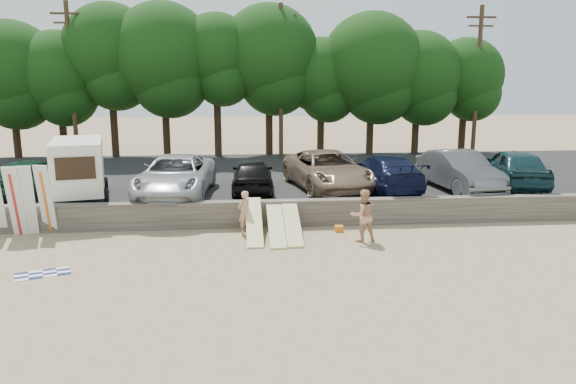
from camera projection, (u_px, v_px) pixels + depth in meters
The scene contains 24 objects.
ground at pixel (258, 251), 18.41m from camera, with size 120.00×120.00×0.00m, color tan.
seawall at pixel (255, 214), 21.23m from camera, with size 44.00×0.50×1.00m, color #6B6356.
parking_lot at pixel (250, 181), 28.57m from camera, with size 44.00×14.50×0.70m, color #282828.
treeline at pixel (232, 64), 34.02m from camera, with size 33.23×6.75×9.23m.
utility_poles at pixel (281, 78), 33.06m from camera, with size 25.80×0.26×9.00m.
box_trailer at pixel (78, 166), 22.59m from camera, with size 2.78×4.09×2.40m.
car_1 at pixel (30, 176), 23.51m from camera, with size 1.84×4.57×1.56m, color #153B26.
car_2 at pixel (175, 176), 23.25m from camera, with size 2.78×6.02×1.67m, color #B2B2B7.
car_3 at pixel (253, 175), 24.03m from camera, with size 1.73×4.29×1.46m, color black.
car_4 at pixel (328, 170), 24.71m from camera, with size 2.77×6.00×1.67m, color #866C55.
car_5 at pixel (384, 172), 24.50m from camera, with size 2.16×5.30×1.54m, color black.
car_6 at pixel (459, 171), 24.45m from camera, with size 1.79×5.15×1.70m, color #505255.
car_7 at pixel (514, 168), 24.98m from camera, with size 2.08×5.17×1.76m, color #143238.
surfboard_upright_2 at pixel (15, 201), 19.76m from camera, with size 0.50×0.06×2.60m, color white.
surfboard_upright_3 at pixel (27, 201), 19.86m from camera, with size 0.50×0.06×2.60m, color white.
surfboard_upright_4 at pixel (46, 200), 20.03m from camera, with size 0.50×0.06×2.60m, color white.
surfboard_low_0 at pixel (254, 222), 19.83m from camera, with size 0.56×3.00×0.07m, color #E7E191.
surfboard_low_1 at pixel (276, 224), 19.79m from camera, with size 0.56×3.00×0.07m, color #E7E191.
surfboard_low_2 at pixel (292, 223), 19.93m from camera, with size 0.56×3.00×0.07m, color #E7E191.
beachgoer_a at pixel (244, 212), 20.25m from camera, with size 0.57×0.38×1.58m, color tan.
beachgoer_b at pixel (363, 215), 19.27m from camera, with size 0.89×0.69×1.83m, color tan.
cooler at pixel (280, 228), 20.51m from camera, with size 0.38×0.30×0.32m, color #238238.
gear_bag at pixel (339, 229), 20.62m from camera, with size 0.30×0.25×0.22m, color orange.
beach_towel at pixel (43, 274), 16.26m from camera, with size 1.50×1.50×0.00m, color white.
Camera 1 is at (-0.57, -17.64, 5.67)m, focal length 35.00 mm.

